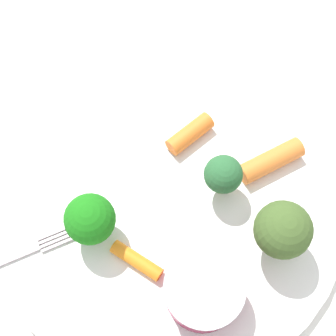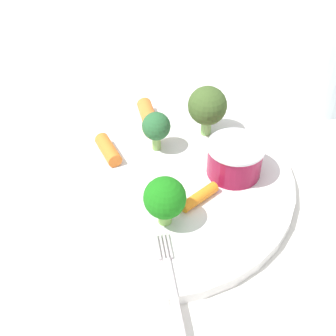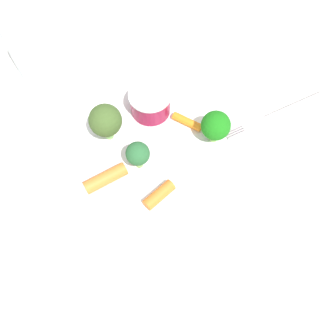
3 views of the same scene
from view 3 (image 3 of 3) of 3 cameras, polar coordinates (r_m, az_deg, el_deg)
name	(u,v)px [view 3 (image 3 of 3)]	position (r m, az deg, el deg)	size (l,w,h in m)	color
ground_plane	(172,165)	(0.48, 0.69, 0.55)	(2.40, 2.40, 0.00)	silver
plate	(172,163)	(0.48, 0.70, 0.88)	(0.30, 0.30, 0.01)	white
sauce_cup	(150,102)	(0.50, -2.86, 10.46)	(0.06, 0.06, 0.04)	maroon
broccoli_floret_0	(138,154)	(0.44, -4.86, 2.24)	(0.03, 0.03, 0.05)	#85B25B
broccoli_floret_1	(105,121)	(0.47, -10.01, 7.47)	(0.04, 0.04, 0.06)	#89C266
broccoli_floret_2	(216,126)	(0.47, 7.66, 6.70)	(0.04, 0.04, 0.05)	#8FC65E
carrot_stick_0	(159,195)	(0.44, -1.45, -4.33)	(0.02, 0.02, 0.04)	orange
carrot_stick_1	(187,122)	(0.50, 3.09, 7.45)	(0.01, 0.01, 0.04)	orange
carrot_stick_2	(106,178)	(0.46, -9.99, -1.61)	(0.02, 0.02, 0.06)	orange
fork	(277,114)	(0.53, 17.13, 8.34)	(0.10, 0.15, 0.00)	#C1B5B9
drinking_glass	(31,46)	(0.57, -21.12, 17.74)	(0.06, 0.06, 0.11)	silver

